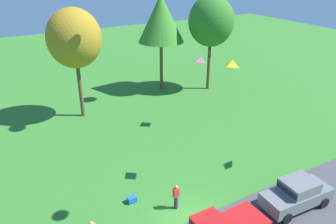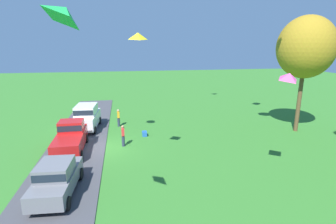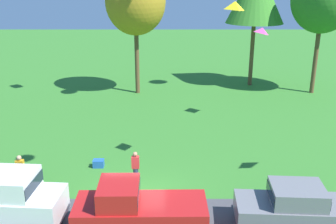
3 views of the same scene
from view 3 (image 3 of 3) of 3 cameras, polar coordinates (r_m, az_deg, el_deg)
The scene contains 10 objects.
ground_plane at distance 17.99m, azimuth -4.67°, elevation -12.66°, with size 120.00×120.00×0.00m, color #337528.
car_suv_mid_row at distance 16.91m, azimuth -22.97°, elevation -11.40°, with size 4.72×2.30×2.28m.
car_pickup_far_end at distance 15.34m, azimuth -4.92°, elevation -13.92°, with size 5.02×2.10×2.14m.
car_sedan_by_flagpole at distance 16.36m, azimuth 17.66°, elevation -12.83°, with size 4.50×2.17×1.84m.
person_watching_sky at distance 19.62m, azimuth -20.75°, elevation -8.17°, with size 0.36×0.24×1.71m.
person_beside_suv at distance 18.80m, azimuth -4.91°, elevation -8.11°, with size 0.36×0.24×1.71m.
tree_lone_near at distance 32.63m, azimuth -4.95°, elevation 15.61°, with size 4.84×4.84×10.21m.
cooler_box at distance 21.01m, azimuth -10.23°, elevation -7.36°, with size 0.56×0.40×0.40m, color blue.
kite_diamond_over_trees at distance 26.13m, azimuth 13.37°, elevation 11.42°, with size 0.87×0.79×0.37m, color #EA4C9E.
kite_diamond_low_drifter at distance 18.04m, azimuth 9.50°, elevation 15.00°, with size 0.81×0.70×0.38m, color yellow.
Camera 3 is at (1.38, -15.26, 9.43)m, focal length 42.00 mm.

